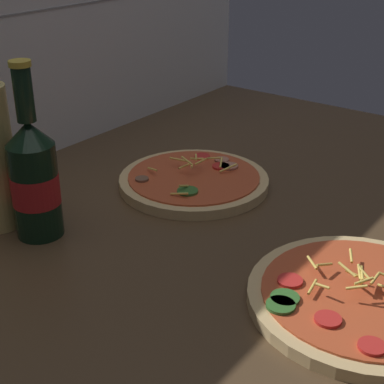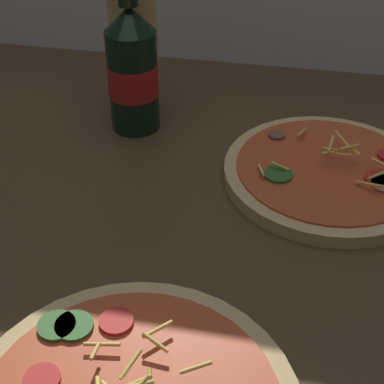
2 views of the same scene
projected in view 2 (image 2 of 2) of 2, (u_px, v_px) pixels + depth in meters
counter_slab at (136, 231)px, 68.70cm from camera, size 160.00×90.00×2.50cm
pizza_far at (328, 173)px, 74.09cm from camera, size 26.20×26.20×4.95cm
beer_bottle at (132, 67)px, 79.76cm from camera, size 6.99×6.99×26.11cm
oil_bottle at (133, 30)px, 84.54cm from camera, size 7.07×7.07×24.83cm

